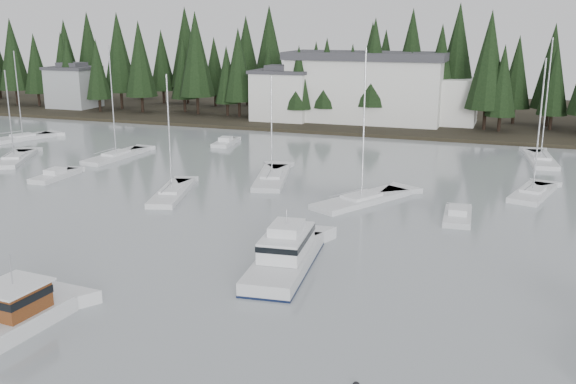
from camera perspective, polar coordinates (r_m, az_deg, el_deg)
name	(u,v)px	position (r m, az deg, el deg)	size (l,w,h in m)	color
far_shore_land	(411,114)	(118.25, 10.84, 6.87)	(240.00, 54.00, 1.00)	black
conifer_treeline	(400,122)	(107.50, 9.92, 6.14)	(200.00, 22.00, 20.00)	black
house_west	(283,94)	(104.71, -0.49, 8.70)	(9.54, 7.42, 8.75)	silver
house_far_west	(74,86)	(126.93, -18.52, 8.91)	(8.48, 7.42, 8.25)	#999EA0
harbor_inn	(379,88)	(103.75, 8.09, 9.12)	(29.50, 11.50, 10.90)	silver
cabin_cruiser_center	(285,258)	(42.83, -0.23, -5.85)	(4.36, 10.93, 4.58)	silver
sailboat_0	(272,179)	(66.58, -1.44, 1.12)	(5.44, 11.25, 11.27)	silver
sailboat_1	(361,201)	(58.65, 6.55, -0.84)	(7.70, 10.67, 14.34)	silver
sailboat_3	(23,139)	(97.25, -22.49, 4.37)	(5.79, 8.98, 12.70)	silver
sailboat_4	(172,195)	(61.55, -10.27, -0.24)	(4.93, 9.91, 11.88)	silver
sailboat_5	(532,195)	(64.73, 20.90, -0.24)	(4.67, 8.44, 13.30)	silver
sailboat_6	(15,160)	(82.44, -23.13, 2.60)	(6.73, 9.80, 11.14)	silver
sailboat_7	(540,161)	(81.14, 21.52, 2.60)	(3.96, 10.52, 14.76)	silver
sailboat_9	(116,157)	(80.28, -15.01, 3.00)	(3.05, 10.29, 13.83)	silver
runabout_0	(56,177)	(71.59, -19.96, 1.27)	(2.36, 6.19, 1.42)	silver
runabout_1	(457,218)	(55.03, 14.83, -2.24)	(2.50, 5.63, 1.42)	silver
runabout_3	(226,143)	(86.58, -5.56, 4.31)	(2.77, 5.97, 1.42)	silver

